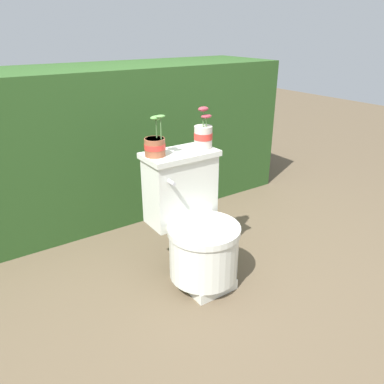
{
  "coord_description": "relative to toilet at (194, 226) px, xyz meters",
  "views": [
    {
      "loc": [
        -1.0,
        -1.43,
        1.35
      ],
      "look_at": [
        0.05,
        0.12,
        0.53
      ],
      "focal_mm": 35.0,
      "sensor_mm": 36.0,
      "label": 1
    }
  ],
  "objects": [
    {
      "name": "ground_plane",
      "position": [
        -0.05,
        -0.09,
        -0.33
      ],
      "size": [
        12.0,
        12.0,
        0.0
      ],
      "primitive_type": "plane",
      "color": "brown"
    },
    {
      "name": "potted_plant_midleft",
      "position": [
        0.15,
        0.13,
        0.48
      ],
      "size": [
        0.1,
        0.1,
        0.23
      ],
      "color": "beige",
      "rests_on": "toilet"
    },
    {
      "name": "toilet",
      "position": [
        0.0,
        0.0,
        0.0
      ],
      "size": [
        0.41,
        0.55,
        0.73
      ],
      "color": "silver",
      "rests_on": "ground"
    },
    {
      "name": "potted_plant_left",
      "position": [
        -0.15,
        0.16,
        0.46
      ],
      "size": [
        0.11,
        0.11,
        0.22
      ],
      "color": "#9E5638",
      "rests_on": "toilet"
    },
    {
      "name": "hedge_backdrop",
      "position": [
        -0.05,
        1.15,
        0.22
      ],
      "size": [
        2.85,
        0.75,
        1.11
      ],
      "color": "#284C1E",
      "rests_on": "ground"
    }
  ]
}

